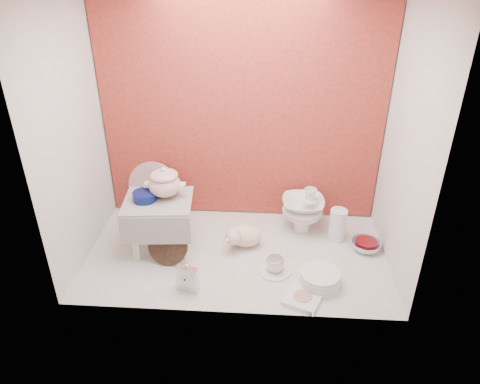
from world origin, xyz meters
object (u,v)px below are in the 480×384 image
object	(u,v)px
gold_rim_teacup	(275,264)
blue_white_vase	(152,205)
plush_pig	(245,235)
crystal_bowl	(366,246)
soup_tureen	(165,182)
step_stool	(160,224)
porcelain_tower	(303,209)
floral_platter	(155,189)
mantel_clock	(187,277)
dinner_plate_stack	(320,279)

from	to	relation	value
gold_rim_teacup	blue_white_vase	bearing A→B (deg)	148.04
blue_white_vase	plush_pig	size ratio (longest dim) A/B	0.85
crystal_bowl	soup_tureen	bearing A→B (deg)	-179.56
blue_white_vase	gold_rim_teacup	distance (m)	0.98
soup_tureen	blue_white_vase	world-z (taller)	soup_tureen
step_stool	gold_rim_teacup	bearing A→B (deg)	-20.71
crystal_bowl	porcelain_tower	xyz separation A→B (m)	(-0.38, 0.20, 0.13)
soup_tureen	floral_platter	world-z (taller)	soup_tureen
floral_platter	crystal_bowl	xyz separation A→B (m)	(1.38, -0.33, -0.17)
crystal_bowl	porcelain_tower	distance (m)	0.45
soup_tureen	step_stool	bearing A→B (deg)	-127.60
soup_tureen	mantel_clock	world-z (taller)	soup_tureen
plush_pig	gold_rim_teacup	bearing A→B (deg)	-75.25
step_stool	plush_pig	xyz separation A→B (m)	(0.51, 0.05, -0.09)
floral_platter	gold_rim_teacup	size ratio (longest dim) A/B	3.63
floral_platter	dinner_plate_stack	distance (m)	1.28
plush_pig	gold_rim_teacup	xyz separation A→B (m)	(0.18, -0.25, -0.02)
soup_tureen	plush_pig	bearing A→B (deg)	0.01
blue_white_vase	plush_pig	world-z (taller)	blue_white_vase
floral_platter	crystal_bowl	bearing A→B (deg)	-13.30
gold_rim_teacup	mantel_clock	bearing A→B (deg)	-158.63
mantel_clock	dinner_plate_stack	distance (m)	0.73
dinner_plate_stack	step_stool	bearing A→B (deg)	162.69
plush_pig	porcelain_tower	world-z (taller)	porcelain_tower
floral_platter	plush_pig	size ratio (longest dim) A/B	1.52
step_stool	gold_rim_teacup	xyz separation A→B (m)	(0.70, -0.20, -0.11)
dinner_plate_stack	porcelain_tower	xyz separation A→B (m)	(-0.07, 0.56, 0.11)
step_stool	crystal_bowl	distance (m)	1.27
floral_platter	step_stool	bearing A→B (deg)	-72.34
step_stool	porcelain_tower	distance (m)	0.91
step_stool	plush_pig	world-z (taller)	step_stool
step_stool	blue_white_vase	xyz separation A→B (m)	(-0.13, 0.32, -0.06)
dinner_plate_stack	porcelain_tower	world-z (taller)	porcelain_tower
crystal_bowl	step_stool	bearing A→B (deg)	-177.34
porcelain_tower	soup_tureen	bearing A→B (deg)	-165.70
soup_tureen	blue_white_vase	xyz separation A→B (m)	(-0.17, 0.27, -0.33)
gold_rim_teacup	plush_pig	bearing A→B (deg)	126.86
gold_rim_teacup	porcelain_tower	xyz separation A→B (m)	(0.18, 0.46, 0.10)
step_stool	crystal_bowl	size ratio (longest dim) A/B	2.17
step_stool	plush_pig	bearing A→B (deg)	0.48
gold_rim_teacup	porcelain_tower	world-z (taller)	porcelain_tower
soup_tureen	mantel_clock	size ratio (longest dim) A/B	1.35
step_stool	mantel_clock	xyz separation A→B (m)	(0.23, -0.38, -0.08)
dinner_plate_stack	porcelain_tower	bearing A→B (deg)	97.27
step_stool	dinner_plate_stack	world-z (taller)	step_stool
floral_platter	gold_rim_teacup	distance (m)	1.02
plush_pig	porcelain_tower	size ratio (longest dim) A/B	0.83
plush_pig	dinner_plate_stack	bearing A→B (deg)	-60.65
step_stool	gold_rim_teacup	distance (m)	0.73
mantel_clock	porcelain_tower	world-z (taller)	porcelain_tower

